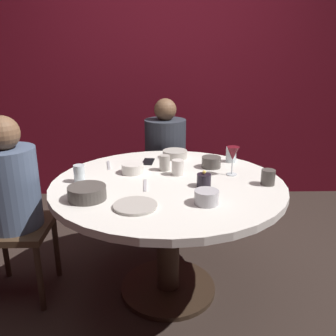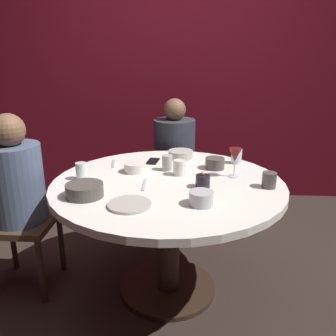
# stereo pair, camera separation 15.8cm
# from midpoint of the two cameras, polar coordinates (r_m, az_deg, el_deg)

# --- Properties ---
(ground_plane) EXTENTS (8.00, 8.00, 0.00)m
(ground_plane) POSITION_cam_midpoint_polar(r_m,az_deg,el_deg) (2.39, -2.00, -19.06)
(ground_plane) COLOR #2D231E
(back_wall) EXTENTS (6.00, 0.10, 2.60)m
(back_wall) POSITION_cam_midpoint_polar(r_m,az_deg,el_deg) (3.60, -1.98, 15.83)
(back_wall) COLOR maroon
(back_wall) RESTS_ON ground
(dining_table) EXTENTS (1.34, 1.34, 0.74)m
(dining_table) POSITION_cam_midpoint_polar(r_m,az_deg,el_deg) (2.09, -2.18, -6.09)
(dining_table) COLOR silver
(dining_table) RESTS_ON ground
(seated_diner_left) EXTENTS (0.40, 0.40, 1.12)m
(seated_diner_left) POSITION_cam_midpoint_polar(r_m,az_deg,el_deg) (2.25, -26.12, -3.11)
(seated_diner_left) COLOR #3F2D1E
(seated_diner_left) RESTS_ON ground
(seated_diner_back) EXTENTS (0.40, 0.40, 1.10)m
(seated_diner_back) POSITION_cam_midpoint_polar(r_m,az_deg,el_deg) (2.92, -1.99, 3.12)
(seated_diner_back) COLOR #3F2D1E
(seated_diner_back) RESTS_ON ground
(candle_holder) EXTENTS (0.08, 0.08, 0.09)m
(candle_holder) POSITION_cam_midpoint_polar(r_m,az_deg,el_deg) (1.94, 3.54, -2.02)
(candle_holder) COLOR black
(candle_holder) RESTS_ON dining_table
(wine_glass) EXTENTS (0.08, 0.08, 0.18)m
(wine_glass) POSITION_cam_midpoint_polar(r_m,az_deg,el_deg) (2.11, 8.39, 2.15)
(wine_glass) COLOR silver
(wine_glass) RESTS_ON dining_table
(dinner_plate) EXTENTS (0.21, 0.21, 0.01)m
(dinner_plate) POSITION_cam_midpoint_polar(r_m,az_deg,el_deg) (1.71, -7.99, -6.13)
(dinner_plate) COLOR #B2ADA3
(dinner_plate) RESTS_ON dining_table
(cell_phone) EXTENTS (0.09, 0.15, 0.01)m
(cell_phone) POSITION_cam_midpoint_polar(r_m,az_deg,el_deg) (2.39, -5.11, 1.02)
(cell_phone) COLOR black
(cell_phone) RESTS_ON dining_table
(bowl_serving_large) EXTENTS (0.12, 0.12, 0.07)m
(bowl_serving_large) POSITION_cam_midpoint_polar(r_m,az_deg,el_deg) (1.72, 3.66, -4.78)
(bowl_serving_large) COLOR #B7B7BC
(bowl_serving_large) RESTS_ON dining_table
(bowl_salad_center) EXTENTS (0.13, 0.13, 0.06)m
(bowl_salad_center) POSITION_cam_midpoint_polar(r_m,az_deg,el_deg) (2.18, -7.83, -0.08)
(bowl_salad_center) COLOR silver
(bowl_salad_center) RESTS_ON dining_table
(bowl_small_white) EXTENTS (0.19, 0.19, 0.07)m
(bowl_small_white) POSITION_cam_midpoint_polar(r_m,az_deg,el_deg) (1.84, -15.43, -3.93)
(bowl_small_white) COLOR #4C4742
(bowl_small_white) RESTS_ON dining_table
(bowl_sauce_side) EXTENTS (0.12, 0.12, 0.07)m
(bowl_sauce_side) POSITION_cam_midpoint_polar(r_m,az_deg,el_deg) (2.27, 5.06, 0.93)
(bowl_sauce_side) COLOR #4C4742
(bowl_sauce_side) RESTS_ON dining_table
(bowl_rice_portion) EXTENTS (0.17, 0.17, 0.05)m
(bowl_rice_portion) POSITION_cam_midpoint_polar(r_m,az_deg,el_deg) (2.48, -0.69, 2.26)
(bowl_rice_portion) COLOR #B2ADA3
(bowl_rice_portion) RESTS_ON dining_table
(cup_near_candle) EXTENTS (0.07, 0.07, 0.10)m
(cup_near_candle) POSITION_cam_midpoint_polar(r_m,az_deg,el_deg) (2.20, -2.60, 0.81)
(cup_near_candle) COLOR #B2ADA3
(cup_near_candle) RESTS_ON dining_table
(cup_by_left_diner) EXTENTS (0.07, 0.07, 0.10)m
(cup_by_left_diner) POSITION_cam_midpoint_polar(r_m,az_deg,el_deg) (2.40, 8.36, 2.17)
(cup_by_left_diner) COLOR silver
(cup_by_left_diner) RESTS_ON dining_table
(cup_by_right_diner) EXTENTS (0.07, 0.07, 0.09)m
(cup_by_right_diner) POSITION_cam_midpoint_polar(r_m,az_deg,el_deg) (2.12, -0.54, 0.06)
(cup_by_right_diner) COLOR silver
(cup_by_right_diner) RESTS_ON dining_table
(cup_center_front) EXTENTS (0.08, 0.08, 0.09)m
(cup_center_front) POSITION_cam_midpoint_polar(r_m,az_deg,el_deg) (2.02, 13.81, -1.50)
(cup_center_front) COLOR #4C4742
(cup_center_front) RESTS_ON dining_table
(cup_far_edge) EXTENTS (0.06, 0.06, 0.10)m
(cup_far_edge) POSITION_cam_midpoint_polar(r_m,az_deg,el_deg) (2.08, -16.34, -0.92)
(cup_far_edge) COLOR silver
(cup_far_edge) RESTS_ON dining_table
(fork_near_plate) EXTENTS (0.02, 0.18, 0.01)m
(fork_near_plate) POSITION_cam_midpoint_polar(r_m,az_deg,el_deg) (1.97, -6.02, -2.82)
(fork_near_plate) COLOR #B7B7BC
(fork_near_plate) RESTS_ON dining_table
(knife_near_plate) EXTENTS (0.05, 0.18, 0.01)m
(knife_near_plate) POSITION_cam_midpoint_polar(r_m,az_deg,el_deg) (2.35, -11.52, 0.44)
(knife_near_plate) COLOR #B7B7BC
(knife_near_plate) RESTS_ON dining_table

